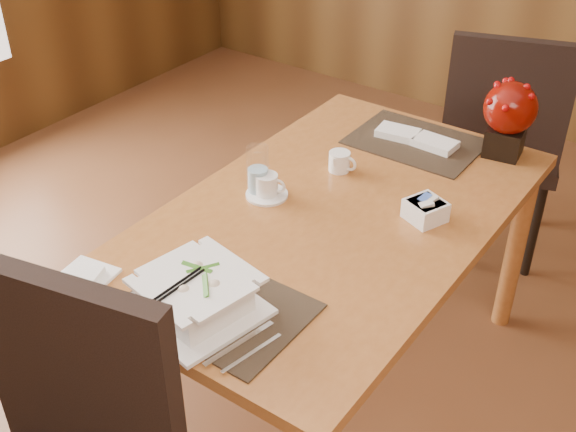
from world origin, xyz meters
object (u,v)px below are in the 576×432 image
Objects in this scene: creamer_jug at (339,161)px; sugar_caddy at (425,210)px; far_chair at (501,136)px; bread_plate at (85,277)px; soup_setting at (197,297)px; berry_decor at (509,115)px; coffee_cup at (267,187)px; water_glass at (258,171)px; dining_table at (333,237)px.

creamer_jug is 0.38m from sugar_caddy.
bread_plate is at bearing 55.76° from far_chair.
creamer_jug is (-0.10, 0.82, -0.02)m from soup_setting.
soup_setting is 3.21× the size of sugar_caddy.
berry_decor is at bearing 85.86° from sugar_caddy.
coffee_cup is 1.20m from far_chair.
sugar_caddy is at bearing -16.01° from creamer_jug.
berry_decor is at bearing 52.26° from water_glass.
coffee_cup reaches higher than creamer_jug.
far_chair is (-0.15, 0.43, -0.31)m from berry_decor.
creamer_jug is 0.92m from far_chair.
dining_table is 1.43× the size of far_chair.
water_glass is 0.53m from sugar_caddy.
berry_decor is (0.29, 0.65, 0.25)m from dining_table.
creamer_jug is (-0.12, 0.22, 0.13)m from dining_table.
coffee_cup is 0.06m from water_glass.
far_chair is (0.36, 1.13, -0.19)m from coffee_cup.
bread_plate is (-0.35, -0.07, -0.05)m from soup_setting.
creamer_jug is 0.66× the size of bread_plate.
dining_table is 14.33× the size of sugar_caddy.
bread_plate is at bearing -116.43° from berry_decor.
coffee_cup reaches higher than bread_plate.
water_glass reaches higher than creamer_jug.
coffee_cup is 1.29× the size of sugar_caddy.
berry_decor is 1.89× the size of bread_plate.
far_chair reaches higher than dining_table.
dining_table is at bearing 10.94° from water_glass.
water_glass reaches higher than bread_plate.
soup_setting is 0.59m from coffee_cup.
water_glass is 0.89m from berry_decor.
creamer_jug is at bearing -133.64° from berry_decor.
dining_table is at bearing -62.28° from creamer_jug.
water_glass is 1.16× the size of bread_plate.
dining_table is 4.47× the size of soup_setting.
coffee_cup is at bearing 76.56° from bread_plate.
far_chair is at bearing 73.87° from bread_plate.
soup_setting is 2.37× the size of bread_plate.
soup_setting is 2.48× the size of coffee_cup.
dining_table is 10.61× the size of bread_plate.
dining_table is 16.13× the size of creamer_jug.
water_glass is at bearing 79.50° from bread_plate.
coffee_cup reaches higher than sugar_caddy.
sugar_caddy is 0.39× the size of berry_decor.
sugar_caddy is (0.37, -0.10, -0.00)m from creamer_jug.
creamer_jug is at bearing 74.40° from bread_plate.
coffee_cup reaches higher than dining_table.
sugar_caddy is (0.25, 0.12, 0.13)m from dining_table.
sugar_caddy is at bearing 19.97° from coffee_cup.
sugar_caddy is at bearing 26.24° from dining_table.
berry_decor is (0.51, 0.70, 0.12)m from coffee_cup.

